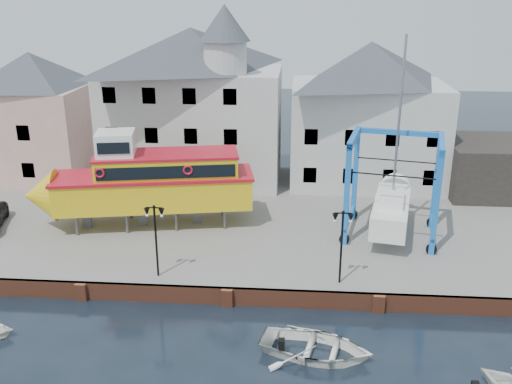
{
  "coord_description": "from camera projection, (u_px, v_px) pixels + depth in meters",
  "views": [
    {
      "loc": [
        3.62,
        -26.53,
        16.09
      ],
      "look_at": [
        1.0,
        7.0,
        4.0
      ],
      "focal_mm": 40.0,
      "sensor_mm": 36.0,
      "label": 1
    }
  ],
  "objects": [
    {
      "name": "travel_lift",
      "position": [
        392.0,
        201.0,
        36.83
      ],
      "size": [
        6.66,
        8.57,
        12.56
      ],
      "rotation": [
        0.0,
        0.0,
        -0.2
      ],
      "color": "#177DC5",
      "rests_on": "hardstanding"
    },
    {
      "name": "ground",
      "position": [
        227.0,
        305.0,
        30.6
      ],
      "size": [
        140.0,
        140.0,
        0.0
      ],
      "primitive_type": "plane",
      "color": "#19222C",
      "rests_on": "ground"
    },
    {
      "name": "hardstanding",
      "position": [
        246.0,
        219.0,
        40.75
      ],
      "size": [
        44.0,
        22.0,
        1.0
      ],
      "primitive_type": "cube",
      "color": "#67625A",
      "rests_on": "ground"
    },
    {
      "name": "shed_dark",
      "position": [
        497.0,
        167.0,
        44.14
      ],
      "size": [
        8.0,
        7.0,
        4.0
      ],
      "primitive_type": "cube",
      "color": "black",
      "rests_on": "hardstanding"
    },
    {
      "name": "lamp_post_left",
      "position": [
        155.0,
        223.0,
        30.61
      ],
      "size": [
        1.12,
        0.32,
        4.2
      ],
      "color": "black",
      "rests_on": "hardstanding"
    },
    {
      "name": "motorboat_b",
      "position": [
        316.0,
        355.0,
        26.47
      ],
      "size": [
        5.87,
        4.74,
        1.08
      ],
      "primitive_type": "imported",
      "rotation": [
        0.0,
        0.0,
        1.35
      ],
      "color": "white",
      "rests_on": "ground"
    },
    {
      "name": "tour_boat",
      "position": [
        141.0,
        182.0,
        37.45
      ],
      "size": [
        15.23,
        6.24,
        6.46
      ],
      "rotation": [
        0.0,
        0.0,
        0.19
      ],
      "color": "#59595E",
      "rests_on": "hardstanding"
    },
    {
      "name": "building_pink",
      "position": [
        36.0,
        116.0,
        46.73
      ],
      "size": [
        8.0,
        7.0,
        10.3
      ],
      "color": "tan",
      "rests_on": "hardstanding"
    },
    {
      "name": "building_white_main",
      "position": [
        194.0,
        103.0,
        45.73
      ],
      "size": [
        14.0,
        8.3,
        14.0
      ],
      "color": "beige",
      "rests_on": "hardstanding"
    },
    {
      "name": "lamp_post_right",
      "position": [
        342.0,
        229.0,
        29.87
      ],
      "size": [
        1.12,
        0.32,
        4.2
      ],
      "color": "black",
      "rests_on": "hardstanding"
    },
    {
      "name": "building_white_right",
      "position": [
        367.0,
        114.0,
        45.53
      ],
      "size": [
        12.0,
        8.0,
        11.2
      ],
      "color": "beige",
      "rests_on": "hardstanding"
    },
    {
      "name": "quay_wall",
      "position": [
        227.0,
        296.0,
        30.53
      ],
      "size": [
        44.0,
        0.47,
        1.0
      ],
      "color": "brown",
      "rests_on": "ground"
    }
  ]
}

